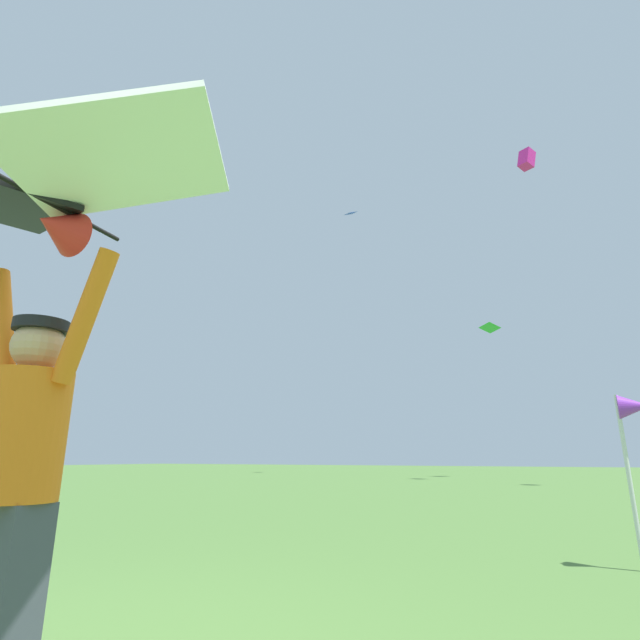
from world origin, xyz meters
The scene contains 6 objects.
kite_flyer_person centered at (0.10, -0.12, 0.94)m, with size 0.81×0.38×1.92m.
held_stunt_kite centered at (0.11, -0.20, 2.25)m, with size 2.04×1.17×0.42m.
distant_kite_magenta_overhead_distant centered at (1.34, 22.21, 15.33)m, with size 0.92×0.93×1.06m.
distant_kite_blue_high_left centered at (-10.56, 27.15, 17.69)m, with size 0.91×0.85×0.45m.
distant_kite_green_mid_right centered at (-1.77, 26.22, 7.98)m, with size 0.99×0.95×0.43m.
marker_flag centered at (2.69, 4.29, 1.39)m, with size 0.30×0.24×1.60m.
Camera 1 is at (2.27, -1.44, 1.00)m, focal length 27.46 mm.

